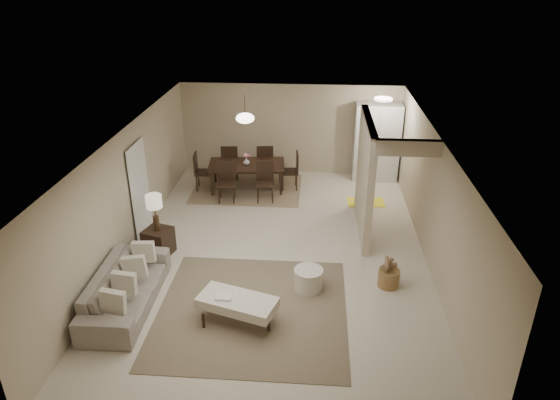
# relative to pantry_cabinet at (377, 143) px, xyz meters

# --- Properties ---
(floor) EXTENTS (9.00, 9.00, 0.00)m
(floor) POSITION_rel_pantry_cabinet_xyz_m (-2.35, -4.15, -1.05)
(floor) COLOR beige
(floor) RESTS_ON ground
(ceiling) EXTENTS (9.00, 9.00, 0.00)m
(ceiling) POSITION_rel_pantry_cabinet_xyz_m (-2.35, -4.15, 1.45)
(ceiling) COLOR white
(ceiling) RESTS_ON back_wall
(back_wall) EXTENTS (6.00, 0.00, 6.00)m
(back_wall) POSITION_rel_pantry_cabinet_xyz_m (-2.35, 0.35, 0.20)
(back_wall) COLOR #C0AF91
(back_wall) RESTS_ON floor
(left_wall) EXTENTS (0.00, 9.00, 9.00)m
(left_wall) POSITION_rel_pantry_cabinet_xyz_m (-5.35, -4.15, 0.20)
(left_wall) COLOR #C0AF91
(left_wall) RESTS_ON floor
(right_wall) EXTENTS (0.00, 9.00, 9.00)m
(right_wall) POSITION_rel_pantry_cabinet_xyz_m (0.65, -4.15, 0.20)
(right_wall) COLOR #C0AF91
(right_wall) RESTS_ON floor
(partition) EXTENTS (0.15, 2.50, 2.50)m
(partition) POSITION_rel_pantry_cabinet_xyz_m (-0.55, -2.90, 0.20)
(partition) COLOR #C0AF91
(partition) RESTS_ON floor
(doorway) EXTENTS (0.04, 0.90, 2.04)m
(doorway) POSITION_rel_pantry_cabinet_xyz_m (-5.32, -3.55, -0.03)
(doorway) COLOR black
(doorway) RESTS_ON floor
(pantry_cabinet) EXTENTS (1.20, 0.55, 2.10)m
(pantry_cabinet) POSITION_rel_pantry_cabinet_xyz_m (0.00, 0.00, 0.00)
(pantry_cabinet) COLOR silver
(pantry_cabinet) RESTS_ON floor
(flush_light) EXTENTS (0.44, 0.44, 0.05)m
(flush_light) POSITION_rel_pantry_cabinet_xyz_m (-0.05, -0.95, 1.41)
(flush_light) COLOR white
(flush_light) RESTS_ON ceiling
(living_rug) EXTENTS (3.20, 3.20, 0.01)m
(living_rug) POSITION_rel_pantry_cabinet_xyz_m (-2.62, -6.05, -1.04)
(living_rug) COLOR brown
(living_rug) RESTS_ON floor
(sofa) EXTENTS (2.38, 0.97, 0.69)m
(sofa) POSITION_rel_pantry_cabinet_xyz_m (-4.80, -6.05, -0.70)
(sofa) COLOR gray
(sofa) RESTS_ON floor
(ottoman_bench) EXTENTS (1.40, 0.95, 0.46)m
(ottoman_bench) POSITION_rel_pantry_cabinet_xyz_m (-2.82, -6.35, -0.68)
(ottoman_bench) COLOR beige
(ottoman_bench) RESTS_ON living_rug
(side_table) EXTENTS (0.63, 0.63, 0.55)m
(side_table) POSITION_rel_pantry_cabinet_xyz_m (-4.75, -4.33, -0.77)
(side_table) COLOR black
(side_table) RESTS_ON floor
(table_lamp) EXTENTS (0.32, 0.32, 0.76)m
(table_lamp) POSITION_rel_pantry_cabinet_xyz_m (-4.75, -4.33, 0.07)
(table_lamp) COLOR #4A331F
(table_lamp) RESTS_ON side_table
(round_pouf) EXTENTS (0.53, 0.53, 0.41)m
(round_pouf) POSITION_rel_pantry_cabinet_xyz_m (-1.68, -5.35, -0.84)
(round_pouf) COLOR beige
(round_pouf) RESTS_ON floor
(wicker_basket) EXTENTS (0.42, 0.42, 0.34)m
(wicker_basket) POSITION_rel_pantry_cabinet_xyz_m (-0.21, -5.13, -0.88)
(wicker_basket) COLOR brown
(wicker_basket) RESTS_ON floor
(dining_rug) EXTENTS (2.80, 2.10, 0.01)m
(dining_rug) POSITION_rel_pantry_cabinet_xyz_m (-3.40, -0.96, -1.04)
(dining_rug) COLOR #8D7757
(dining_rug) RESTS_ON floor
(dining_table) EXTENTS (2.05, 1.28, 0.69)m
(dining_table) POSITION_rel_pantry_cabinet_xyz_m (-3.40, -0.96, -0.71)
(dining_table) COLOR black
(dining_table) RESTS_ON dining_rug
(dining_chairs) EXTENTS (2.70, 2.06, 1.00)m
(dining_chairs) POSITION_rel_pantry_cabinet_xyz_m (-3.40, -0.96, -0.55)
(dining_chairs) COLOR black
(dining_chairs) RESTS_ON dining_rug
(vase) EXTENTS (0.20, 0.20, 0.17)m
(vase) POSITION_rel_pantry_cabinet_xyz_m (-3.40, -0.96, -0.28)
(vase) COLOR white
(vase) RESTS_ON dining_table
(yellow_mat) EXTENTS (0.93, 0.60, 0.01)m
(yellow_mat) POSITION_rel_pantry_cabinet_xyz_m (-0.34, -1.56, -1.04)
(yellow_mat) COLOR yellow
(yellow_mat) RESTS_ON floor
(pendant_light) EXTENTS (0.46, 0.46, 0.71)m
(pendant_light) POSITION_rel_pantry_cabinet_xyz_m (-3.40, -0.96, 0.87)
(pendant_light) COLOR #4A331F
(pendant_light) RESTS_ON ceiling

